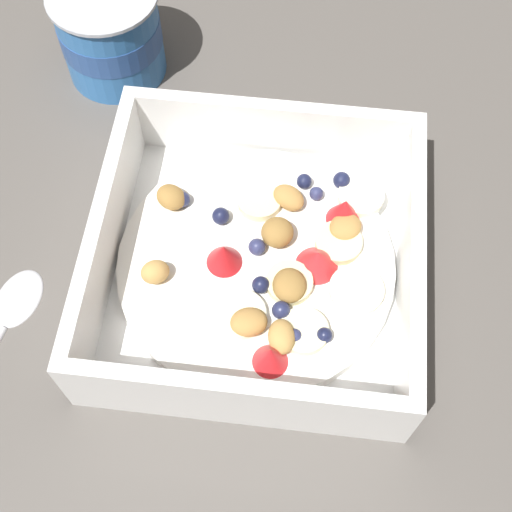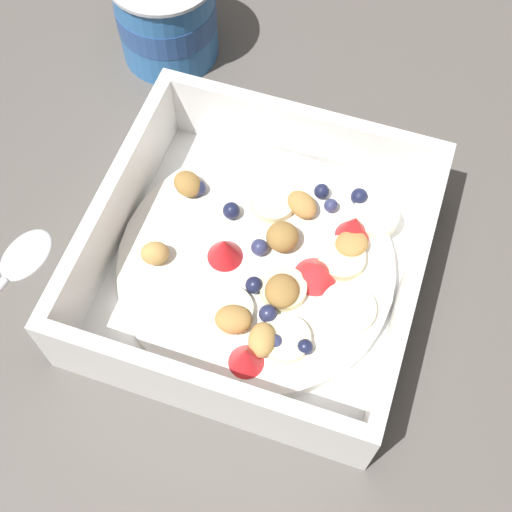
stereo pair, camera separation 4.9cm
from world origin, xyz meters
name	(u,v)px [view 2 (the right image)]	position (x,y,z in m)	size (l,w,h in m)	color
ground_plane	(245,247)	(0.00, 0.00, 0.00)	(2.40, 2.40, 0.00)	#56514C
fruit_bowl	(259,264)	(0.02, -0.02, 0.02)	(0.22, 0.22, 0.07)	white
spoon	(2,280)	(-0.16, -0.08, 0.00)	(0.05, 0.17, 0.01)	silver
yogurt_cup	(166,15)	(-0.13, 0.17, 0.04)	(0.09, 0.09, 0.08)	#3370B7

